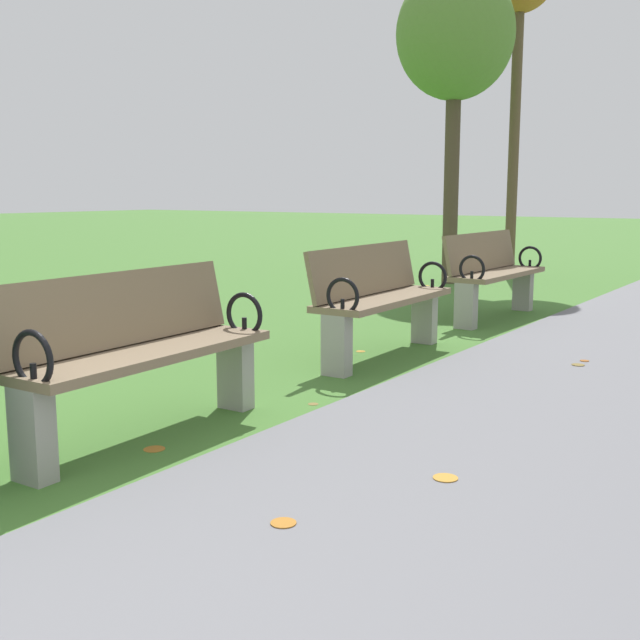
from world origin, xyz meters
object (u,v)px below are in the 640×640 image
at_px(park_bench_2, 140,350).
at_px(park_bench_3, 379,298).
at_px(park_bench_4, 493,273).
at_px(tree_2, 455,38).

xyz_separation_m(park_bench_2, park_bench_3, (-0.00, 2.56, 0.00)).
bearing_deg(park_bench_2, park_bench_3, 90.00).
bearing_deg(park_bench_3, park_bench_2, -90.00).
bearing_deg(park_bench_4, park_bench_2, -90.00).
height_order(park_bench_2, tree_2, tree_2).
bearing_deg(park_bench_4, park_bench_3, -90.00).
relative_size(park_bench_3, park_bench_4, 1.00).
xyz_separation_m(park_bench_2, park_bench_4, (-0.00, 4.93, 0.00)).
height_order(park_bench_2, park_bench_3, same).
bearing_deg(park_bench_4, tree_2, 122.94).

